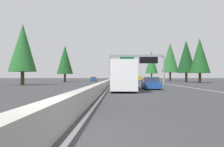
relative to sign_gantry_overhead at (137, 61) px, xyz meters
The scene contains 18 objects.
ground_plane 18.26m from the sign_gantry_overhead, 20.17° to the left, with size 320.00×320.00×0.00m, color #38383A.
median_barrier 37.28m from the sign_gantry_overhead, ahead, with size 180.00×0.56×0.90m, color #ADAAA3.
shoulder_stripe_right 27.48m from the sign_gantry_overhead, 11.73° to the right, with size 160.00×0.16×0.01m, color silver.
shoulder_stripe_median 27.55m from the sign_gantry_overhead, 12.35° to the left, with size 160.00×0.16×0.01m, color silver.
sign_gantry_overhead is the anchor object (origin of this frame).
bus_far_right 24.85m from the sign_gantry_overhead, behind, with size 11.50×2.55×3.10m.
sedan_near_center 23.33m from the sign_gantry_overhead, behind, with size 4.40×1.80×1.47m.
minivan_distant_a 29.13m from the sign_gantry_overhead, ahead, with size 5.00×1.95×1.69m.
sedan_mid_left 68.95m from the sign_gantry_overhead, ahead, with size 4.40×1.80×1.47m.
pickup_far_left 25.67m from the sign_gantry_overhead, ahead, with size 5.60×2.00×1.86m.
sedan_mid_center 7.26m from the sign_gantry_overhead, 51.79° to the left, with size 4.40×1.80×1.47m.
oncoming_near 25.52m from the sign_gantry_overhead, 29.76° to the left, with size 4.40×1.80×1.47m.
conifer_right_near 16.52m from the sign_gantry_overhead, 74.24° to the right, with size 4.87×4.87×11.06m.
conifer_right_mid 19.21m from the sign_gantry_overhead, 51.22° to the right, with size 5.22×5.22×11.86m.
conifer_right_far 36.02m from the sign_gantry_overhead, 25.40° to the right, with size 6.34×6.34×14.42m.
conifer_right_distant 64.27m from the sign_gantry_overhead, 11.89° to the right, with size 6.48×6.48×14.73m.
conifer_left_foreground 24.30m from the sign_gantry_overhead, 115.90° to the left, with size 4.92×4.92×11.19m.
conifer_left_near 23.20m from the sign_gantry_overhead, 58.13° to the left, with size 4.64×4.64×10.54m.
Camera 1 is at (-5.58, -1.42, 1.52)m, focal length 34.49 mm.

